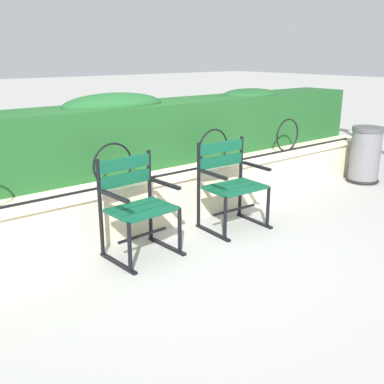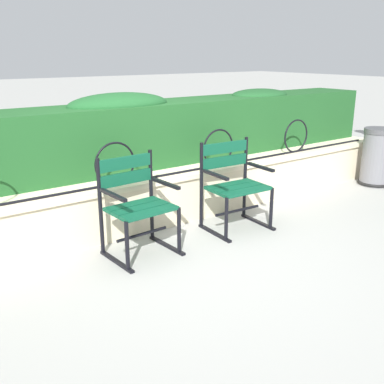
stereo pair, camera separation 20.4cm
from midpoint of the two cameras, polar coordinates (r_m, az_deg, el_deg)
The scene contains 7 objects.
ground_plane at distance 4.19m, azimuth 2.07°, elevation -7.48°, with size 60.00×60.00×0.00m, color #9E9E99.
stone_wall at distance 4.71m, azimuth -3.93°, elevation -1.13°, with size 7.39×0.41×0.54m.
iron_arch_fence at distance 4.36m, azimuth -7.43°, elevation 3.24°, with size 6.85×0.02×0.42m.
hedge_row at distance 4.98m, azimuth -7.33°, elevation 7.35°, with size 7.24×0.67×0.81m.
park_chair_left at distance 4.03m, azimuth -5.61°, elevation -1.44°, with size 0.61×0.55×0.89m.
park_chair_right at distance 4.64m, azimuth 6.51°, elevation 1.12°, with size 0.64×0.55×0.90m.
trash_bin at distance 6.70m, azimuth 23.15°, elevation 3.94°, with size 0.44×0.44×0.78m.
Camera 2 is at (-2.27, -3.06, 1.75)m, focal length 42.24 mm.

